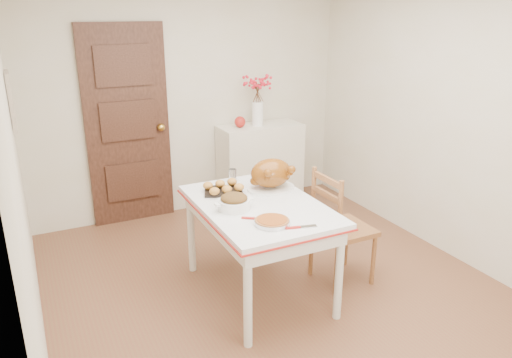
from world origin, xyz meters
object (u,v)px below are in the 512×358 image
sideboard (260,165)px  pumpkin_pie (272,221)px  turkey_platter (271,175)px  kitchen_table (259,249)px  chair_oak (344,227)px

sideboard → pumpkin_pie: (-0.97, -2.11, 0.33)m
sideboard → pumpkin_pie: size_ratio=3.81×
turkey_platter → pumpkin_pie: bearing=-118.2°
sideboard → kitchen_table: 1.94m
pumpkin_pie → sideboard: bearing=65.4°
sideboard → chair_oak: 1.85m
kitchen_table → turkey_platter: bearing=45.5°
sideboard → kitchen_table: (-0.88, -1.72, -0.08)m
kitchen_table → chair_oak: 0.73m
chair_oak → pumpkin_pie: (-0.81, -0.26, 0.32)m
chair_oak → turkey_platter: (-0.49, 0.35, 0.42)m
kitchen_table → pumpkin_pie: pumpkin_pie is taller
chair_oak → pumpkin_pie: chair_oak is taller
chair_oak → turkey_platter: turkey_platter is taller
kitchen_table → pumpkin_pie: bearing=-103.2°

